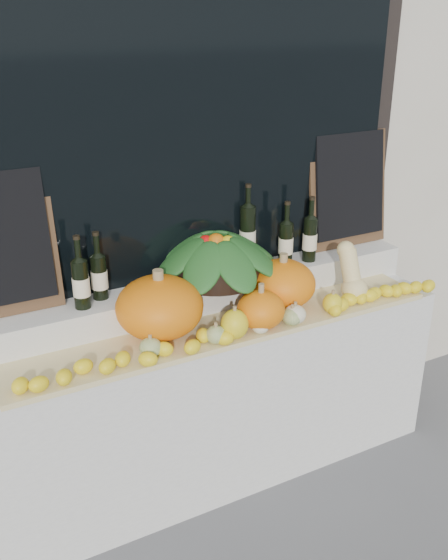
{
  "coord_description": "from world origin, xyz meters",
  "views": [
    {
      "loc": [
        -1.22,
        -0.85,
        2.26
      ],
      "look_at": [
        0.0,
        1.45,
        1.12
      ],
      "focal_mm": 40.0,
      "sensor_mm": 36.0,
      "label": 1
    }
  ],
  "objects_px": {
    "pumpkin_right": "(283,284)",
    "butternut_squash": "(351,275)",
    "pumpkin_left": "(160,307)",
    "produce_bowl": "(216,256)",
    "wine_bottle_tall": "(248,235)"
  },
  "relations": [
    {
      "from": "butternut_squash",
      "to": "pumpkin_right",
      "type": "bearing_deg",
      "value": 167.03
    },
    {
      "from": "pumpkin_left",
      "to": "produce_bowl",
      "type": "distance_m",
      "value": 0.44
    },
    {
      "from": "pumpkin_left",
      "to": "pumpkin_right",
      "type": "xyz_separation_m",
      "value": [
        0.65,
        -0.0,
        -0.02
      ]
    },
    {
      "from": "pumpkin_left",
      "to": "wine_bottle_tall",
      "type": "height_order",
      "value": "wine_bottle_tall"
    },
    {
      "from": "butternut_squash",
      "to": "produce_bowl",
      "type": "bearing_deg",
      "value": 156.52
    },
    {
      "from": "butternut_squash",
      "to": "produce_bowl",
      "type": "distance_m",
      "value": 0.69
    },
    {
      "from": "pumpkin_left",
      "to": "wine_bottle_tall",
      "type": "relative_size",
      "value": 0.92
    },
    {
      "from": "pumpkin_left",
      "to": "butternut_squash",
      "type": "bearing_deg",
      "value": -4.85
    },
    {
      "from": "pumpkin_left",
      "to": "produce_bowl",
      "type": "relative_size",
      "value": 0.57
    },
    {
      "from": "pumpkin_right",
      "to": "butternut_squash",
      "type": "xyz_separation_m",
      "value": [
        0.36,
        -0.08,
        0.01
      ]
    },
    {
      "from": "pumpkin_left",
      "to": "butternut_squash",
      "type": "relative_size",
      "value": 1.38
    },
    {
      "from": "pumpkin_right",
      "to": "butternut_squash",
      "type": "relative_size",
      "value": 1.14
    },
    {
      "from": "pumpkin_left",
      "to": "butternut_squash",
      "type": "xyz_separation_m",
      "value": [
        1.0,
        -0.08,
        -0.01
      ]
    },
    {
      "from": "butternut_squash",
      "to": "produce_bowl",
      "type": "height_order",
      "value": "produce_bowl"
    },
    {
      "from": "pumpkin_left",
      "to": "butternut_squash",
      "type": "height_order",
      "value": "butternut_squash"
    }
  ]
}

